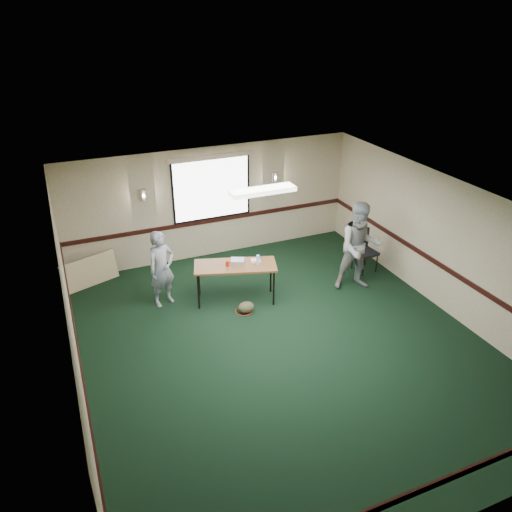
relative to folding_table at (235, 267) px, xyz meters
name	(u,v)px	position (x,y,z in m)	size (l,w,h in m)	color
ground	(283,344)	(0.27, -1.76, -0.77)	(8.00, 8.00, 0.00)	black
room_shell	(240,223)	(0.27, 0.36, 0.81)	(8.00, 8.02, 8.00)	tan
folding_table	(235,267)	(0.00, 0.00, 0.00)	(1.79, 1.14, 0.83)	brown
projector	(238,261)	(0.07, 0.04, 0.11)	(0.27, 0.23, 0.09)	#9B99A2
game_console	(256,261)	(0.44, -0.03, 0.08)	(0.19, 0.15, 0.05)	white
red_cup	(228,263)	(-0.16, 0.02, 0.12)	(0.08, 0.08, 0.12)	red
water_bottle	(258,260)	(0.43, -0.18, 0.17)	(0.06, 0.06, 0.22)	#9BCEFF
duffel_bag	(246,307)	(0.02, -0.53, -0.65)	(0.33, 0.25, 0.23)	#413F25
cable_coil	(244,311)	(-0.02, -0.49, -0.76)	(0.35, 0.35, 0.02)	red
folded_table	(90,272)	(-2.73, 1.84, -0.45)	(1.27, 0.05, 0.65)	tan
conference_chair	(363,247)	(3.21, 0.14, -0.21)	(0.51, 0.53, 0.96)	black
person_left	(162,269)	(-1.41, 0.46, 0.04)	(0.59, 0.39, 1.62)	#3C5785
person_right	(360,247)	(2.62, -0.53, 0.21)	(0.96, 0.75, 1.97)	#7499B5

